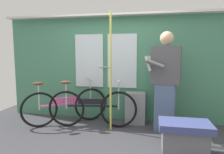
{
  "coord_description": "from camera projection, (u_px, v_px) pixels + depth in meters",
  "views": [
    {
      "loc": [
        0.71,
        -2.83,
        1.39
      ],
      "look_at": [
        0.03,
        0.76,
        0.96
      ],
      "focal_mm": 32.14,
      "sensor_mm": 36.0,
      "label": 1
    }
  ],
  "objects": [
    {
      "name": "ground_plane",
      "position": [
        101.0,
        146.0,
        3.06
      ],
      "size": [
        5.65,
        4.2,
        0.04
      ],
      "primitive_type": "cube",
      "color": "#38383D"
    },
    {
      "name": "train_door_wall",
      "position": [
        115.0,
        66.0,
        4.18
      ],
      "size": [
        4.65,
        0.28,
        2.16
      ],
      "color": "#427F60",
      "rests_on": "ground_plane"
    },
    {
      "name": "bicycle_near_door",
      "position": [
        66.0,
        106.0,
        3.95
      ],
      "size": [
        1.41,
        0.99,
        0.89
      ],
      "rotation": [
        0.0,
        0.0,
        0.6
      ],
      "color": "black",
      "rests_on": "ground_plane"
    },
    {
      "name": "bicycle_leaning_behind",
      "position": [
        92.0,
        108.0,
        3.77
      ],
      "size": [
        1.68,
        0.44,
        0.9
      ],
      "rotation": [
        0.0,
        0.0,
        0.13
      ],
      "color": "black",
      "rests_on": "ground_plane"
    },
    {
      "name": "passenger_reading_newspaper",
      "position": [
        165.0,
        80.0,
        3.47
      ],
      "size": [
        0.62,
        0.56,
        1.76
      ],
      "rotation": [
        0.0,
        0.0,
        2.9
      ],
      "color": "slate",
      "rests_on": "ground_plane"
    },
    {
      "name": "trash_bin_by_wall",
      "position": [
        135.0,
        108.0,
        3.99
      ],
      "size": [
        0.39,
        0.28,
        0.62
      ],
      "primitive_type": "cube",
      "color": "gray",
      "rests_on": "ground_plane"
    },
    {
      "name": "handrail_pole",
      "position": [
        111.0,
        72.0,
        3.55
      ],
      "size": [
        0.04,
        0.04,
        2.12
      ],
      "primitive_type": "cylinder",
      "color": "#C6C14C",
      "rests_on": "ground_plane"
    },
    {
      "name": "bench_seat_corner",
      "position": [
        184.0,
        137.0,
        2.78
      ],
      "size": [
        0.7,
        0.44,
        0.45
      ],
      "color": "#3D477F",
      "rests_on": "ground_plane"
    }
  ]
}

